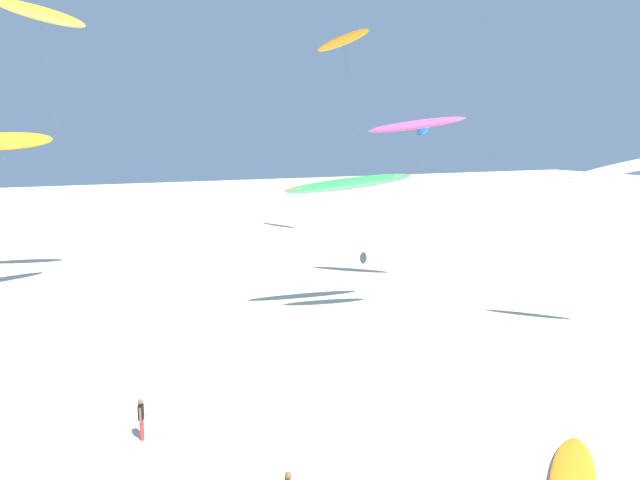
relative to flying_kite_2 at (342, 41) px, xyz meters
name	(u,v)px	position (x,y,z in m)	size (l,w,h in m)	color
flying_kite_2	(342,41)	(0.00, 0.00, 0.00)	(4.01, 8.61, 22.58)	orange
flying_kite_3	(3,141)	(-32.31, -11.74, -10.30)	(6.79, 6.21, 11.97)	orange
flying_kite_4	(632,166)	(-0.88, -36.35, -11.56)	(4.69, 8.22, 11.09)	white
flying_kite_5	(349,183)	(-12.42, -25.12, -12.91)	(8.58, 5.42, 9.33)	green
flying_kite_7	(415,125)	(-4.89, -21.29, -9.14)	(6.07, 11.84, 13.20)	#EA5193
flying_kite_8	(423,129)	(-1.33, -17.14, -9.43)	(3.74, 5.83, 12.86)	blue
flying_kite_11	(40,13)	(-29.36, -9.95, -1.35)	(6.41, 5.46, 21.46)	yellow
person_foreground_walker	(141,417)	(-27.40, -36.55, -20.52)	(0.28, 0.49, 1.64)	red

